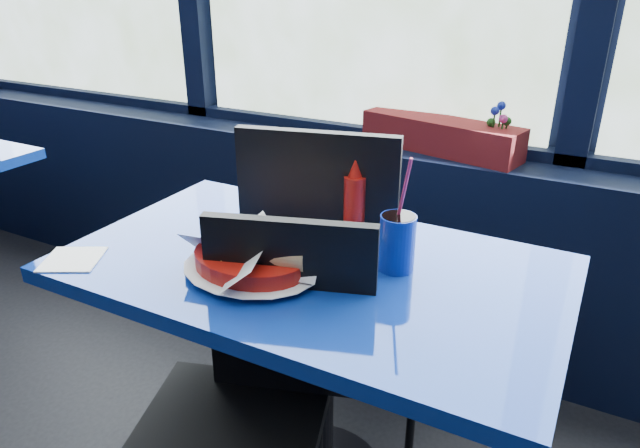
% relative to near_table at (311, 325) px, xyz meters
% --- Properties ---
extents(window_sill, '(5.00, 0.26, 0.80)m').
position_rel_near_table_xyz_m(window_sill, '(-0.30, 0.87, -0.17)').
color(window_sill, black).
rests_on(window_sill, ground).
extents(near_table, '(1.20, 0.70, 0.75)m').
position_rel_near_table_xyz_m(near_table, '(0.00, 0.00, 0.00)').
color(near_table, black).
rests_on(near_table, ground).
extents(chair_near_front, '(0.52, 0.52, 0.91)m').
position_rel_near_table_xyz_m(chair_near_front, '(-0.02, -0.23, -0.04)').
color(chair_near_front, black).
rests_on(chair_near_front, ground).
extents(chair_near_back, '(0.56, 0.56, 1.02)m').
position_rel_near_table_xyz_m(chair_near_back, '(-0.05, 0.31, 0.02)').
color(chair_near_back, black).
rests_on(chair_near_back, ground).
extents(planter_box, '(0.60, 0.27, 0.12)m').
position_rel_near_table_xyz_m(planter_box, '(0.05, 0.88, 0.29)').
color(planter_box, maroon).
rests_on(planter_box, window_sill).
extents(flower_vase, '(0.13, 0.13, 0.20)m').
position_rel_near_table_xyz_m(flower_vase, '(0.25, 0.85, 0.29)').
color(flower_vase, silver).
rests_on(flower_vase, window_sill).
extents(food_basket, '(0.33, 0.33, 0.11)m').
position_rel_near_table_xyz_m(food_basket, '(-0.09, -0.12, 0.22)').
color(food_basket, '#AC130B').
rests_on(food_basket, near_table).
extents(ketchup_bottle, '(0.06, 0.06, 0.22)m').
position_rel_near_table_xyz_m(ketchup_bottle, '(0.03, 0.19, 0.28)').
color(ketchup_bottle, '#AC130B').
rests_on(ketchup_bottle, near_table).
extents(soda_cup, '(0.09, 0.09, 0.29)m').
position_rel_near_table_xyz_m(soda_cup, '(0.19, 0.07, 0.25)').
color(soda_cup, '#0E2A9C').
rests_on(soda_cup, near_table).
extents(napkin, '(0.18, 0.18, 0.00)m').
position_rel_near_table_xyz_m(napkin, '(-0.52, -0.26, 0.18)').
color(napkin, white).
rests_on(napkin, near_table).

